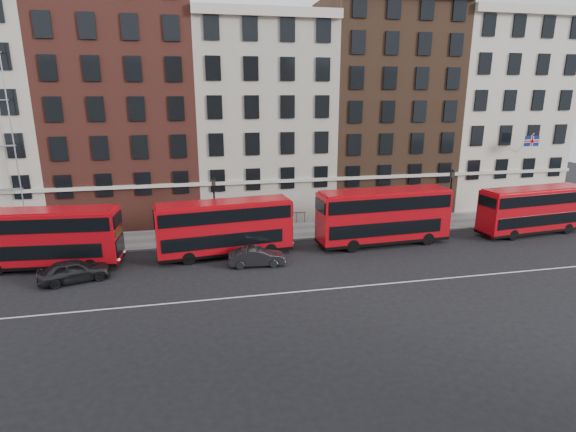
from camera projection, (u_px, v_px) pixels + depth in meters
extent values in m
plane|color=black|center=(304.00, 278.00, 30.14)|extent=(120.00, 120.00, 0.00)
cube|color=slate|center=(276.00, 232.00, 40.03)|extent=(80.00, 5.00, 0.15)
cube|color=gray|center=(281.00, 240.00, 37.67)|extent=(80.00, 0.30, 0.16)
cube|color=white|center=(312.00, 290.00, 28.25)|extent=(70.00, 0.12, 0.01)
cube|color=brown|center=(125.00, 104.00, 41.66)|extent=(12.80, 10.00, 22.00)
cube|color=#A6A293|center=(261.00, 119.00, 44.61)|extent=(12.80, 10.00, 19.00)
cube|color=beige|center=(269.00, 11.00, 37.25)|extent=(12.80, 0.50, 0.80)
cube|color=brown|center=(382.00, 108.00, 46.91)|extent=(12.80, 10.00, 21.00)
cube|color=beige|center=(490.00, 112.00, 49.60)|extent=(12.80, 10.00, 20.00)
cube|color=beige|center=(538.00, 9.00, 42.11)|extent=(12.80, 0.50, 0.80)
cube|color=#B40912|center=(43.00, 238.00, 31.29)|extent=(10.33, 3.33, 3.82)
cube|color=black|center=(47.00, 262.00, 31.76)|extent=(10.33, 3.37, 0.23)
cube|color=black|center=(40.00, 247.00, 31.43)|extent=(9.18, 3.30, 1.02)
cube|color=black|center=(41.00, 222.00, 30.97)|extent=(9.95, 3.37, 0.97)
cube|color=#B40912|center=(39.00, 211.00, 30.77)|extent=(10.02, 3.11, 0.17)
cube|color=black|center=(120.00, 245.00, 32.07)|extent=(0.27, 2.13, 1.26)
cube|color=black|center=(119.00, 232.00, 31.79)|extent=(0.24, 1.84, 0.41)
cylinder|color=black|center=(91.00, 265.00, 31.09)|extent=(0.99, 0.36, 0.97)
cylinder|color=black|center=(100.00, 255.00, 33.16)|extent=(0.99, 0.36, 0.97)
cylinder|color=black|center=(11.00, 258.00, 32.46)|extent=(0.99, 0.36, 0.97)
cube|color=#B40912|center=(225.00, 227.00, 33.81)|extent=(10.28, 3.51, 3.79)
cube|color=black|center=(226.00, 250.00, 34.28)|extent=(10.29, 3.55, 0.23)
cube|color=black|center=(221.00, 236.00, 33.89)|extent=(9.15, 3.46, 1.01)
cube|color=black|center=(224.00, 212.00, 33.50)|extent=(9.91, 3.54, 0.96)
cube|color=#B40912|center=(224.00, 202.00, 33.29)|extent=(9.97, 3.29, 0.17)
cube|color=black|center=(289.00, 231.00, 35.55)|extent=(0.31, 2.11, 1.25)
cube|color=black|center=(289.00, 218.00, 35.28)|extent=(0.28, 1.82, 0.40)
cylinder|color=black|center=(270.00, 249.00, 34.28)|extent=(0.98, 0.37, 0.96)
cylinder|color=black|center=(263.00, 241.00, 36.25)|extent=(0.98, 0.37, 0.96)
cylinder|color=black|center=(189.00, 258.00, 32.41)|extent=(0.98, 0.37, 0.96)
cylinder|color=black|center=(186.00, 249.00, 34.38)|extent=(0.98, 0.37, 0.96)
cube|color=#B40912|center=(383.00, 216.00, 36.32)|extent=(10.94, 3.17, 4.07)
cube|color=black|center=(382.00, 239.00, 36.82)|extent=(10.94, 3.21, 0.25)
cube|color=black|center=(379.00, 225.00, 36.43)|extent=(9.71, 3.19, 1.08)
cube|color=black|center=(384.00, 201.00, 35.99)|extent=(10.53, 3.23, 1.03)
cube|color=#B40912|center=(385.00, 191.00, 35.77)|extent=(10.62, 2.95, 0.19)
cube|color=black|center=(442.00, 221.00, 37.90)|extent=(0.21, 2.27, 1.34)
cube|color=black|center=(443.00, 208.00, 37.61)|extent=(0.19, 1.96, 0.43)
cylinder|color=black|center=(428.00, 239.00, 36.62)|extent=(1.04, 0.35, 1.03)
cylinder|color=black|center=(413.00, 231.00, 38.77)|extent=(1.04, 0.35, 1.03)
cylinder|color=black|center=(353.00, 246.00, 34.96)|extent=(1.04, 0.35, 1.03)
cylinder|color=black|center=(342.00, 237.00, 37.11)|extent=(1.04, 0.35, 1.03)
cube|color=#B40912|center=(532.00, 210.00, 39.16)|extent=(10.02, 3.34, 3.70)
cube|color=black|center=(529.00, 229.00, 39.62)|extent=(10.02, 3.38, 0.22)
cube|color=black|center=(529.00, 217.00, 39.24)|extent=(8.91, 3.30, 0.98)
cube|color=black|center=(534.00, 197.00, 38.85)|extent=(9.65, 3.37, 0.94)
cube|color=#B40912|center=(535.00, 189.00, 38.66)|extent=(9.72, 3.12, 0.17)
cube|color=black|center=(574.00, 213.00, 40.81)|extent=(0.29, 2.06, 1.22)
cube|color=black|center=(576.00, 203.00, 40.55)|extent=(0.26, 1.78, 0.39)
cylinder|color=black|center=(567.00, 229.00, 39.59)|extent=(0.96, 0.36, 0.94)
cylinder|color=black|center=(548.00, 222.00, 41.51)|extent=(0.96, 0.36, 0.94)
cylinder|color=black|center=(513.00, 235.00, 37.82)|extent=(0.96, 0.36, 0.94)
cylinder|color=black|center=(495.00, 228.00, 39.74)|extent=(0.96, 0.36, 0.94)
imported|color=#232326|center=(74.00, 271.00, 29.48)|extent=(4.72, 2.91, 1.50)
imported|color=#242427|center=(257.00, 257.00, 32.21)|extent=(4.12, 1.67, 1.33)
cylinder|color=black|center=(215.00, 213.00, 37.15)|extent=(0.14, 0.14, 4.60)
cylinder|color=black|center=(216.00, 236.00, 37.68)|extent=(0.32, 0.32, 0.60)
cube|color=#262626|center=(213.00, 182.00, 36.48)|extent=(0.32, 0.32, 0.55)
cone|color=black|center=(213.00, 178.00, 36.39)|extent=(0.44, 0.44, 0.25)
cylinder|color=black|center=(450.00, 202.00, 40.82)|extent=(0.14, 0.14, 4.60)
cylinder|color=black|center=(448.00, 223.00, 41.35)|extent=(0.32, 0.32, 0.60)
cube|color=#262626|center=(452.00, 174.00, 40.15)|extent=(0.32, 0.32, 0.55)
cone|color=black|center=(453.00, 170.00, 40.05)|extent=(0.44, 0.44, 0.25)
cylinder|color=black|center=(509.00, 210.00, 41.84)|extent=(0.12, 0.12, 2.60)
cube|color=black|center=(512.00, 194.00, 41.28)|extent=(0.25, 0.30, 0.75)
sphere|color=red|center=(514.00, 192.00, 41.06)|extent=(0.14, 0.14, 0.14)
sphere|color=#0C9919|center=(513.00, 197.00, 41.18)|extent=(0.14, 0.14, 0.14)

